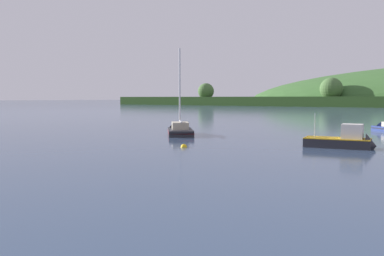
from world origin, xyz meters
TOP-DOWN VIEW (x-y plane):
  - sailboat_outer_reach at (-12.78, 43.82)m, footprint 7.38×8.16m
  - fishing_boat_moored at (8.82, 40.80)m, footprint 6.72×3.38m
  - mooring_buoy_midchannel at (-4.14, 32.58)m, footprint 0.61×0.61m

SIDE VIEW (x-z plane):
  - mooring_buoy_midchannel at x=-4.14m, z-range -0.34..0.35m
  - sailboat_outer_reach at x=-12.78m, z-range -5.90..6.55m
  - fishing_boat_moored at x=8.82m, z-range -1.51..2.58m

